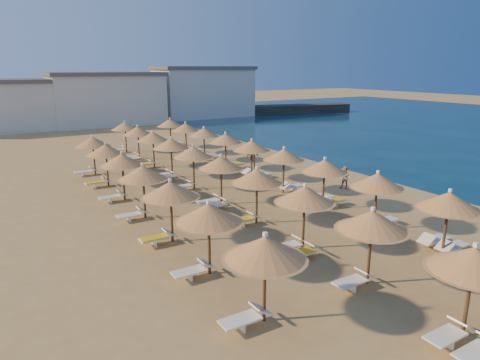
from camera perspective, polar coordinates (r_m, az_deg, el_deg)
ground at (r=24.01m, az=7.99°, el=-4.62°), size 220.00×220.00×0.00m
jetty at (r=75.71m, az=3.91°, el=9.31°), size 30.17×10.24×1.50m
hotel_blocks at (r=65.69m, az=-16.17°, el=10.52°), size 46.74×10.21×8.10m
parasol_row_east at (r=27.47m, az=5.88°, el=3.29°), size 2.73×40.79×3.05m
parasol_row_west at (r=25.03m, az=-2.55°, el=2.22°), size 2.73×40.79×3.05m
parasol_row_inland at (r=23.20m, az=-12.82°, el=0.86°), size 2.73×25.57×3.05m
loungers at (r=25.99m, az=-0.51°, el=-2.16°), size 12.42×39.61×0.66m
beachgoer_b at (r=29.40m, az=13.85°, el=0.28°), size 0.87×0.94×1.55m
beachgoer_c at (r=34.03m, az=1.70°, el=2.94°), size 1.20×0.82×1.88m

